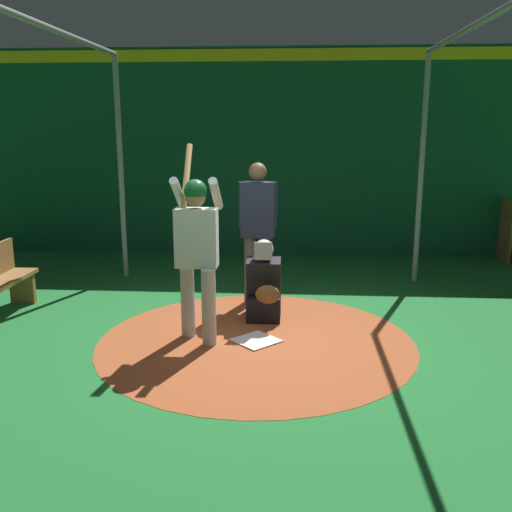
# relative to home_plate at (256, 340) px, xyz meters

# --- Properties ---
(ground_plane) EXTENTS (26.53, 26.53, 0.00)m
(ground_plane) POSITION_rel_home_plate_xyz_m (0.00, 0.00, -0.01)
(ground_plane) COLOR #1E6B2D
(dirt_circle) EXTENTS (3.42, 3.42, 0.01)m
(dirt_circle) POSITION_rel_home_plate_xyz_m (0.00, 0.00, -0.01)
(dirt_circle) COLOR #9E4C28
(dirt_circle) RESTS_ON ground
(home_plate) EXTENTS (0.59, 0.59, 0.01)m
(home_plate) POSITION_rel_home_plate_xyz_m (0.00, 0.00, 0.00)
(home_plate) COLOR white
(home_plate) RESTS_ON dirt_circle
(batter) EXTENTS (0.68, 0.49, 2.09)m
(batter) POSITION_rel_home_plate_xyz_m (-0.00, -0.63, 1.05)
(batter) COLOR #B3B3B7
(batter) RESTS_ON ground
(catcher) EXTENTS (0.58, 0.40, 0.99)m
(catcher) POSITION_rel_home_plate_xyz_m (-0.70, 0.05, 0.38)
(catcher) COLOR black
(catcher) RESTS_ON ground
(umpire) EXTENTS (0.23, 0.49, 1.83)m
(umpire) POSITION_rel_home_plate_xyz_m (-1.39, -0.07, 1.03)
(umpire) COLOR #4C4C51
(umpire) RESTS_ON ground
(back_wall) EXTENTS (0.22, 10.53, 3.61)m
(back_wall) POSITION_rel_home_plate_xyz_m (-4.47, 0.00, 1.80)
(back_wall) COLOR #145133
(back_wall) RESTS_ON ground
(cage_frame) EXTENTS (5.36, 4.51, 3.32)m
(cage_frame) POSITION_rel_home_plate_xyz_m (0.00, 0.00, 2.26)
(cage_frame) COLOR gray
(cage_frame) RESTS_ON ground
(bat_rack) EXTENTS (0.82, 0.19, 1.05)m
(bat_rack) POSITION_rel_home_plate_xyz_m (-4.22, 4.04, 0.48)
(bat_rack) COLOR olive
(bat_rack) RESTS_ON ground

